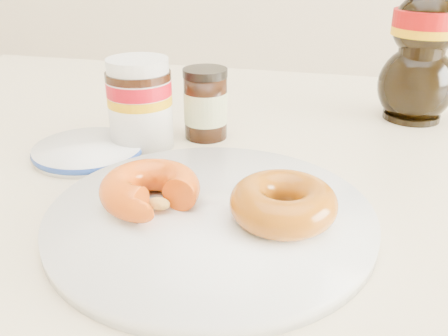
% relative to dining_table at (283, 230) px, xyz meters
% --- Properties ---
extents(dining_table, '(1.40, 0.90, 0.75)m').
position_rel_dining_table_xyz_m(dining_table, '(0.00, 0.00, 0.00)').
color(dining_table, beige).
rests_on(dining_table, ground).
extents(plate, '(0.30, 0.30, 0.01)m').
position_rel_dining_table_xyz_m(plate, '(-0.05, -0.14, 0.09)').
color(plate, white).
rests_on(plate, dining_table).
extents(donut_bitten, '(0.10, 0.10, 0.03)m').
position_rel_dining_table_xyz_m(donut_bitten, '(-0.11, -0.14, 0.11)').
color(donut_bitten, '#D05C0B').
rests_on(donut_bitten, plate).
extents(donut_whole, '(0.11, 0.11, 0.03)m').
position_rel_dining_table_xyz_m(donut_whole, '(0.01, -0.14, 0.11)').
color(donut_whole, '#994909').
rests_on(donut_whole, plate).
extents(nutella_jar, '(0.08, 0.08, 0.11)m').
position_rel_dining_table_xyz_m(nutella_jar, '(-0.19, 0.02, 0.14)').
color(nutella_jar, white).
rests_on(nutella_jar, dining_table).
extents(syrup_bottle, '(0.12, 0.10, 0.21)m').
position_rel_dining_table_xyz_m(syrup_bottle, '(0.15, 0.22, 0.19)').
color(syrup_bottle, black).
rests_on(syrup_bottle, dining_table).
extents(dark_jar, '(0.06, 0.06, 0.09)m').
position_rel_dining_table_xyz_m(dark_jar, '(-0.12, 0.07, 0.13)').
color(dark_jar, black).
rests_on(dark_jar, dining_table).
extents(blue_rim_saucer, '(0.13, 0.13, 0.01)m').
position_rel_dining_table_xyz_m(blue_rim_saucer, '(-0.24, -0.02, 0.09)').
color(blue_rim_saucer, white).
rests_on(blue_rim_saucer, dining_table).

